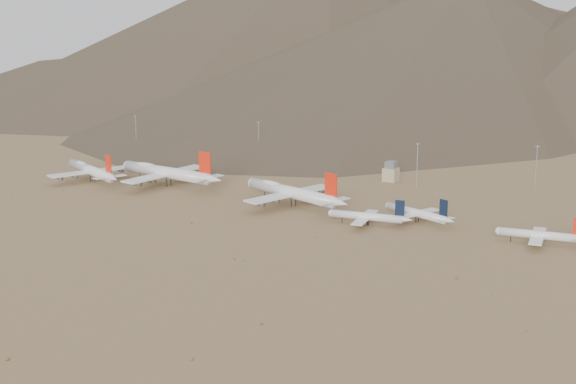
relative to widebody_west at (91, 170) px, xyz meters
The scene contains 13 objects.
ground 124.19m from the widebody_west, 12.00° to the right, with size 3000.00×3000.00×0.00m, color #A07953.
widebody_west is the anchor object (origin of this frame).
widebody_centre 48.50m from the widebody_west, 17.19° to the left, with size 77.78×60.06×23.11m.
widebody_east 133.90m from the widebody_west, ahead, with size 71.48×56.48×21.74m.
narrowbody_a 184.21m from the widebody_west, ahead, with size 41.30×30.18×13.75m.
narrowbody_b 202.43m from the widebody_west, ahead, with size 41.57×31.02×14.29m.
narrowbody_c 262.49m from the widebody_west, ahead, with size 40.81×29.80×13.57m.
control_tower 178.24m from the widebody_west, 31.91° to the left, with size 8.00×8.00×12.00m.
mast_far_west 104.88m from the widebody_west, 117.49° to the left, with size 2.00×0.60×25.70m.
mast_west 121.20m from the widebody_west, 68.28° to the left, with size 2.00×0.60×25.70m.
mast_centre 191.73m from the widebody_west, 26.92° to the left, with size 2.00×0.60×25.70m.
mast_east 258.01m from the widebody_west, 26.37° to the left, with size 2.00×0.60×25.70m.
desert_scrub 175.03m from the widebody_west, 45.57° to the right, with size 446.81×178.41×0.97m.
Camera 1 is at (222.77, -310.10, 101.03)m, focal length 50.00 mm.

